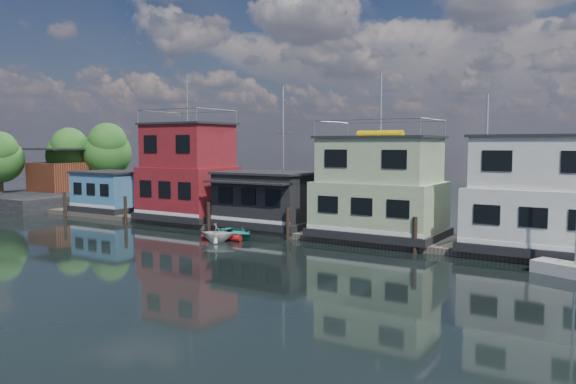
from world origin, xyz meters
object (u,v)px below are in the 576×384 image
Objects in this scene: houseboat_green at (379,189)px; red_kayak at (221,237)px; houseboat_red at (188,173)px; houseboat_white at (542,196)px; day_sailer at (575,269)px; houseboat_dark at (268,199)px; dinghy_teal at (236,233)px; houseboat_blue at (111,191)px; dinghy_white at (218,232)px.

houseboat_green reaches higher than red_kayak.
houseboat_green is 11.18m from red_kayak.
houseboat_red is 27.01m from houseboat_white.
houseboat_red is 1.41× the size of houseboat_green.
houseboat_dark is at bearing -171.70° from day_sailer.
houseboat_green is at bearing 0.12° from houseboat_dark.
red_kayak is 0.81× the size of dinghy_teal.
houseboat_blue is 18.13m from red_kayak.
houseboat_white is (27.00, 0.00, -0.57)m from houseboat_red.
red_kayak is (7.73, -5.30, -3.88)m from houseboat_red.
houseboat_red is 1.60× the size of houseboat_dark.
houseboat_white reaches higher than dinghy_white.
houseboat_dark reaches higher than houseboat_blue.
houseboat_green reaches higher than houseboat_blue.
houseboat_blue is 0.76× the size of houseboat_green.
red_kayak is at bearing -157.67° from day_sailer.
houseboat_dark is 2.45× the size of red_kayak.
houseboat_blue is 39.04m from day_sailer.
houseboat_red is 8.18m from houseboat_dark.
dinghy_teal is (8.10, -4.14, -3.72)m from houseboat_red.
houseboat_white is at bearing 0.06° from houseboat_dark.
dinghy_teal is at bearing -155.08° from houseboat_green.
dinghy_teal is (0.17, 1.80, -0.23)m from dinghy_white.
red_kayak is (-0.27, -5.28, -2.20)m from houseboat_dark.
houseboat_white reaches higher than day_sailer.
houseboat_blue is 2.12× the size of red_kayak.
houseboat_blue is 17.50m from houseboat_dark.
houseboat_red is 1.88× the size of day_sailer.
houseboat_white is at bearing -54.53° from dinghy_teal.
dinghy_white is 1.82m from dinghy_teal.
houseboat_red is at bearing 179.86° from houseboat_dark.
houseboat_red reaches higher than dinghy_teal.
dinghy_teal is at bearing -27.05° from houseboat_red.
houseboat_dark is 0.88× the size of houseboat_white.
houseboat_red reaches higher than red_kayak.
houseboat_red is 17.01m from houseboat_green.
houseboat_dark is 3.15× the size of dinghy_white.
houseboat_white is (36.50, 0.00, 1.33)m from houseboat_blue.
day_sailer is at bearing -19.89° from houseboat_green.
dinghy_teal is at bearing -88.60° from houseboat_dark.
houseboat_green is 1.33× the size of day_sailer.
houseboat_green is at bearing -41.95° from dinghy_teal.
dinghy_white is (7.93, -5.94, -3.48)m from houseboat_red.
houseboat_green is at bearing -79.24° from dinghy_white.
houseboat_red is at bearing -180.00° from houseboat_white.
houseboat_blue reaches higher than dinghy_white.
houseboat_dark reaches higher than red_kayak.
dinghy_white reaches higher than dinghy_teal.
dinghy_teal is (17.60, -4.14, -1.82)m from houseboat_blue.
dinghy_teal is (-18.90, -4.14, -3.15)m from houseboat_white.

